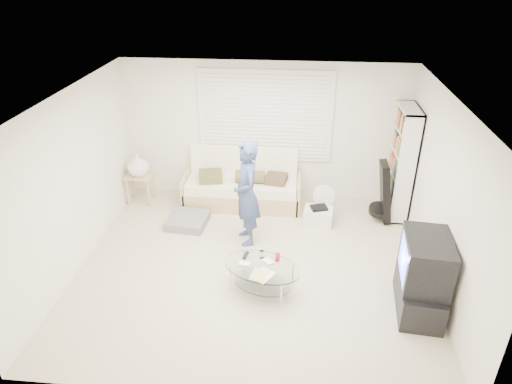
# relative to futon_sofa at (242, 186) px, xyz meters

# --- Properties ---
(ground) EXTENTS (5.00, 5.00, 0.00)m
(ground) POSITION_rel_futon_sofa_xyz_m (0.37, -1.87, -0.33)
(ground) COLOR #B7A88E
(ground) RESTS_ON ground
(room_shell) EXTENTS (5.02, 4.52, 2.51)m
(room_shell) POSITION_rel_futon_sofa_xyz_m (0.37, -1.39, 1.30)
(room_shell) COLOR white
(room_shell) RESTS_ON ground
(window_blinds) EXTENTS (2.32, 0.08, 1.62)m
(window_blinds) POSITION_rel_futon_sofa_xyz_m (0.37, 0.33, 1.22)
(window_blinds) COLOR silver
(window_blinds) RESTS_ON ground
(futon_sofa) EXTENTS (2.08, 0.84, 1.02)m
(futon_sofa) POSITION_rel_futon_sofa_xyz_m (0.00, 0.00, 0.00)
(futon_sofa) COLOR tan
(futon_sofa) RESTS_ON ground
(grey_floor_pillow) EXTENTS (0.70, 0.70, 0.14)m
(grey_floor_pillow) POSITION_rel_futon_sofa_xyz_m (-0.84, -0.83, -0.26)
(grey_floor_pillow) COLOR slate
(grey_floor_pillow) RESTS_ON ground
(side_table) EXTENTS (0.48, 0.39, 0.96)m
(side_table) POSITION_rel_futon_sofa_xyz_m (-1.85, -0.13, 0.38)
(side_table) COLOR tan
(side_table) RESTS_ON ground
(bookshelf) EXTENTS (0.30, 0.81, 1.91)m
(bookshelf) POSITION_rel_futon_sofa_xyz_m (2.70, -0.10, 0.62)
(bookshelf) COLOR white
(bookshelf) RESTS_ON ground
(guitar_case) EXTENTS (0.38, 0.39, 1.05)m
(guitar_case) POSITION_rel_futon_sofa_xyz_m (2.43, -0.39, 0.13)
(guitar_case) COLOR black
(guitar_case) RESTS_ON ground
(floor_fan) EXTENTS (0.39, 0.25, 0.62)m
(floor_fan) POSITION_rel_futon_sofa_xyz_m (1.44, -0.38, 0.03)
(floor_fan) COLOR white
(floor_fan) RESTS_ON ground
(storage_bin) EXTENTS (0.51, 0.39, 0.33)m
(storage_bin) POSITION_rel_futon_sofa_xyz_m (1.36, -0.60, -0.18)
(storage_bin) COLOR white
(storage_bin) RESTS_ON ground
(tv_unit) EXTENTS (0.61, 1.02, 1.06)m
(tv_unit) POSITION_rel_futon_sofa_xyz_m (2.57, -2.56, 0.18)
(tv_unit) COLOR black
(tv_unit) RESTS_ON ground
(coffee_table) EXTENTS (1.23, 0.99, 0.52)m
(coffee_table) POSITION_rel_futon_sofa_xyz_m (0.55, -2.39, -0.02)
(coffee_table) COLOR silver
(coffee_table) RESTS_ON ground
(standing_person) EXTENTS (0.58, 0.71, 1.68)m
(standing_person) POSITION_rel_futon_sofa_xyz_m (0.22, -1.21, 0.50)
(standing_person) COLOR navy
(standing_person) RESTS_ON ground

